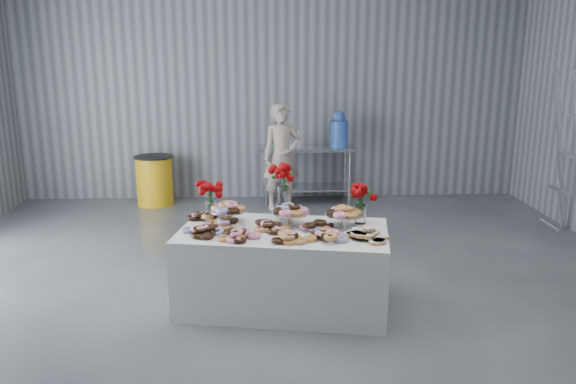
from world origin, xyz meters
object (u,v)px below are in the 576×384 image
(water_jug, at_px, (339,131))
(trash_barrel, at_px, (155,180))
(display_table, at_px, (283,268))
(prep_table, at_px, (306,164))
(stepladder, at_px, (569,154))
(person, at_px, (282,157))

(water_jug, height_order, trash_barrel, water_jug)
(display_table, relative_size, water_jug, 3.43)
(prep_table, relative_size, stepladder, 0.70)
(display_table, height_order, trash_barrel, trash_barrel)
(display_table, distance_m, stepladder, 4.26)
(prep_table, distance_m, person, 0.55)
(display_table, bearing_deg, water_jug, 74.91)
(trash_barrel, bearing_deg, prep_table, 0.00)
(trash_barrel, height_order, stepladder, stepladder)
(water_jug, bearing_deg, person, -159.92)
(water_jug, relative_size, stepladder, 0.26)
(prep_table, distance_m, trash_barrel, 2.39)
(display_table, height_order, water_jug, water_jug)
(prep_table, xyz_separation_m, trash_barrel, (-2.38, -0.00, -0.23))
(prep_table, relative_size, water_jug, 2.71)
(prep_table, xyz_separation_m, person, (-0.40, -0.33, 0.18))
(water_jug, xyz_separation_m, person, (-0.90, -0.33, -0.35))
(trash_barrel, bearing_deg, water_jug, 0.00)
(person, height_order, trash_barrel, person)
(prep_table, xyz_separation_m, water_jug, (0.50, -0.00, 0.53))
(display_table, bearing_deg, prep_table, 82.34)
(water_jug, bearing_deg, display_table, -105.09)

